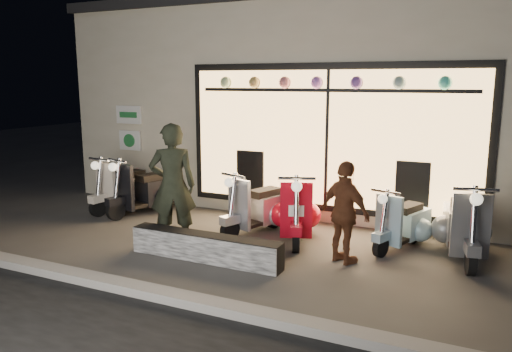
% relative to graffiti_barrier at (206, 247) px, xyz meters
% --- Properties ---
extents(ground, '(40.00, 40.00, 0.00)m').
position_rel_graffiti_barrier_xyz_m(ground, '(0.19, 0.65, -0.20)').
color(ground, '#383533').
rests_on(ground, ground).
extents(kerb, '(40.00, 0.25, 0.12)m').
position_rel_graffiti_barrier_xyz_m(kerb, '(0.19, -1.35, -0.14)').
color(kerb, slate).
rests_on(kerb, ground).
extents(shop_building, '(10.20, 6.23, 4.20)m').
position_rel_graffiti_barrier_xyz_m(shop_building, '(0.19, 5.63, 1.90)').
color(shop_building, beige).
rests_on(shop_building, ground).
extents(graffiti_barrier, '(2.35, 0.28, 0.40)m').
position_rel_graffiti_barrier_xyz_m(graffiti_barrier, '(0.00, 0.00, 0.00)').
color(graffiti_barrier, black).
rests_on(graffiti_barrier, ground).
extents(scooter_silver, '(0.80, 1.45, 1.04)m').
position_rel_graffiti_barrier_xyz_m(scooter_silver, '(0.14, 1.69, 0.22)').
color(scooter_silver, black).
rests_on(scooter_silver, ground).
extents(scooter_red, '(0.86, 1.53, 1.10)m').
position_rel_graffiti_barrier_xyz_m(scooter_red, '(0.77, 1.63, 0.24)').
color(scooter_red, black).
rests_on(scooter_red, ground).
extents(scooter_black, '(0.78, 1.52, 1.09)m').
position_rel_graffiti_barrier_xyz_m(scooter_black, '(-2.38, 1.89, 0.24)').
color(scooter_black, black).
rests_on(scooter_black, ground).
extents(scooter_cream, '(0.62, 1.51, 1.07)m').
position_rel_graffiti_barrier_xyz_m(scooter_cream, '(-2.98, 1.96, 0.23)').
color(scooter_cream, black).
rests_on(scooter_cream, ground).
extents(scooter_blue, '(0.73, 1.32, 0.95)m').
position_rel_graffiti_barrier_xyz_m(scooter_blue, '(2.50, 1.88, 0.18)').
color(scooter_blue, black).
rests_on(scooter_blue, ground).
extents(scooter_grey, '(0.70, 1.59, 1.13)m').
position_rel_graffiti_barrier_xyz_m(scooter_grey, '(3.34, 1.84, 0.25)').
color(scooter_grey, black).
rests_on(scooter_grey, ground).
extents(man, '(0.85, 0.77, 1.94)m').
position_rel_graffiti_barrier_xyz_m(man, '(-0.79, 0.36, 0.77)').
color(man, black).
rests_on(man, ground).
extents(woman, '(0.93, 0.73, 1.47)m').
position_rel_graffiti_barrier_xyz_m(woman, '(1.83, 0.78, 0.54)').
color(woman, brown).
rests_on(woman, ground).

